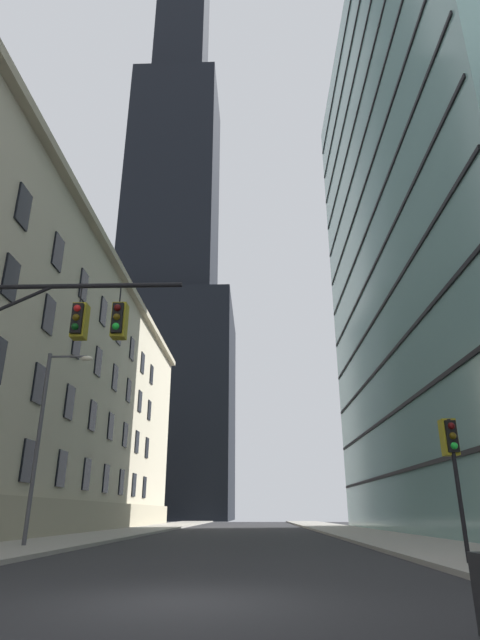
{
  "coord_description": "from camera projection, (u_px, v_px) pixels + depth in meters",
  "views": [
    {
      "loc": [
        1.29,
        -9.64,
        1.4
      ],
      "look_at": [
        0.25,
        23.44,
        14.01
      ],
      "focal_mm": 28.47,
      "sensor_mm": 36.0,
      "label": 1
    }
  ],
  "objects": [
    {
      "name": "ground_plane",
      "position": [
        181.0,
        605.0,
        8.53
      ],
      "size": [
        102.0,
        160.0,
        0.1
      ],
      "primitive_type": "cube",
      "color": "#28282B"
    },
    {
      "name": "dark_skyscraper",
      "position": [
        172.0,
        240.0,
        121.6
      ],
      "size": [
        29.66,
        29.66,
        215.42
      ],
      "color": "black",
      "rests_on": "ground"
    },
    {
      "name": "street_lamppost",
      "position": [
        46.0,
        427.0,
        22.6
      ],
      "size": [
        2.14,
        0.32,
        8.25
      ],
      "color": "#47474C",
      "rests_on": "sidewalk_left"
    },
    {
      "name": "traffic_light_near_right",
      "position": [
        451.0,
        445.0,
        14.67
      ],
      "size": [
        0.4,
        0.63,
        3.84
      ],
      "color": "black",
      "rests_on": "sidewalk_right"
    },
    {
      "name": "traffic_signal_mast",
      "position": [
        41.0,
        353.0,
        14.2
      ],
      "size": [
        6.48,
        0.63,
        7.72
      ],
      "color": "black",
      "rests_on": "sidewalk_left"
    },
    {
      "name": "glass_office_midrise",
      "position": [
        453.0,
        210.0,
        43.47
      ],
      "size": [
        14.94,
        40.9,
        51.48
      ],
      "color": "gray",
      "rests_on": "ground"
    }
  ]
}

